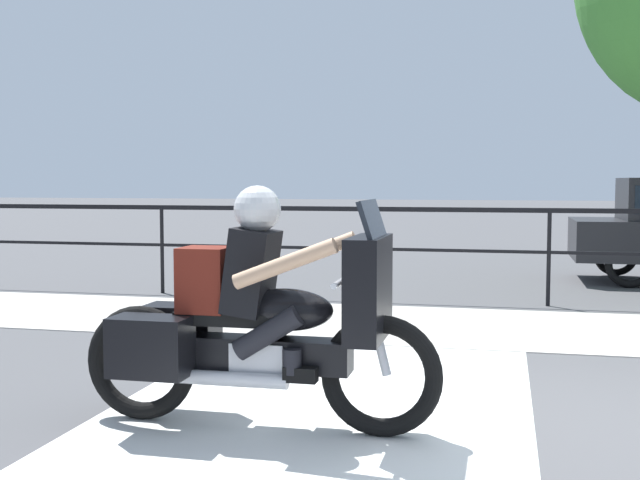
% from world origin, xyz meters
% --- Properties ---
extents(ground_plane, '(120.00, 120.00, 0.00)m').
position_xyz_m(ground_plane, '(0.00, 0.00, 0.00)').
color(ground_plane, '#4C4C4F').
extents(sidewalk_band, '(44.00, 2.40, 0.01)m').
position_xyz_m(sidewalk_band, '(0.00, 3.40, 0.01)').
color(sidewalk_band, '#B7B2A8').
rests_on(sidewalk_band, ground).
extents(crosswalk_band, '(2.79, 6.00, 0.01)m').
position_xyz_m(crosswalk_band, '(-1.72, -0.20, 0.00)').
color(crosswalk_band, silver).
rests_on(crosswalk_band, ground).
extents(fence_railing, '(36.00, 0.05, 1.21)m').
position_xyz_m(fence_railing, '(0.00, 5.04, 0.95)').
color(fence_railing, black).
rests_on(fence_railing, ground).
extents(motorcycle, '(2.30, 0.76, 1.51)m').
position_xyz_m(motorcycle, '(-2.02, -0.43, 0.68)').
color(motorcycle, black).
rests_on(motorcycle, ground).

